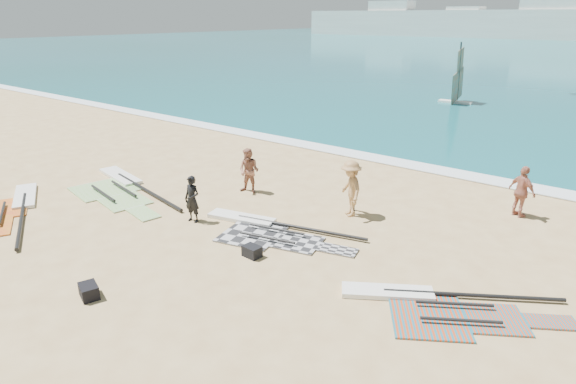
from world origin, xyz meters
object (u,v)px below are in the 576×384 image
Objects in this scene: rig_grey at (265,229)px; beachgoer_mid at (351,188)px; gear_bag_far at (89,291)px; beachgoer_back at (522,192)px; person_wetsuit at (192,199)px; rig_orange at (434,305)px; rig_red at (7,210)px; rig_green at (121,187)px; gear_bag_near at (252,251)px; beachgoer_left at (249,171)px.

rig_grey is 3.22m from beachgoer_mid.
gear_bag_far is 8.58m from beachgoer_mid.
rig_grey is 8.63m from beachgoer_back.
rig_orange is at bearing -6.30° from person_wetsuit.
rig_orange is 0.89× the size of rig_red.
beachgoer_back is at bearing 59.61° from gear_bag_far.
rig_green is 14.63m from beachgoer_back.
rig_orange is at bearing 8.34° from gear_bag_near.
beachgoer_back reaches higher than gear_bag_far.
beachgoer_mid is (0.60, 4.27, 0.80)m from gear_bag_near.
gear_bag_far is 4.89m from person_wetsuit.
rig_orange is at bearing 9.51° from rig_green.
person_wetsuit is at bearing 68.91° from beachgoer_back.
rig_red is at bearing 170.57° from gear_bag_far.
rig_green is at bearing 146.26° from rig_orange.
rig_green is at bearing 55.65° from beachgoer_back.
beachgoer_back is at bearing 33.33° from person_wetsuit.
gear_bag_near is 9.28m from beachgoer_back.
gear_bag_near is at bearing 66.95° from gear_bag_far.
person_wetsuit is (-1.49, 4.62, 0.61)m from gear_bag_far.
rig_grey is 3.22× the size of beachgoer_left.
rig_green is at bearing 168.12° from person_wetsuit.
rig_green reaches higher than rig_orange.
rig_grey is 3.14× the size of beachgoer_back.
beachgoer_left is (-8.61, 3.11, 0.81)m from rig_orange.
beachgoer_left is at bearing 43.92° from rig_green.
gear_bag_far is at bearing 17.88° from rig_red.
rig_red is 3.67× the size of person_wetsuit.
rig_red is at bearing -156.10° from person_wetsuit.
gear_bag_near is 0.26× the size of beachgoer_mid.
rig_grey reaches higher than rig_orange.
beachgoer_left is at bearing 127.86° from rig_orange.
gear_bag_far is at bearing -112.74° from rig_grey.
gear_bag_near is 5.31m from beachgoer_left.
beachgoer_mid reaches higher than person_wetsuit.
rig_grey is 3.67m from beachgoer_left.
gear_bag_near is at bearing -58.38° from beachgoer_mid.
person_wetsuit is at bearing -173.27° from rig_grey.
rig_green is 9.11m from beachgoer_mid.
gear_bag_far reaches higher than rig_grey.
rig_orange is 10.21× the size of gear_bag_near.
rig_orange is 9.19× the size of gear_bag_far.
rig_red is 9.33m from gear_bag_near.
beachgoer_back is at bearing 56.20° from gear_bag_near.
beachgoer_left is at bearing 78.46° from rig_red.
beachgoer_mid is at bearing 109.08° from rig_orange.
gear_bag_near reaches higher than rig_grey.
beachgoer_back reaches higher than rig_orange.
rig_orange is 5.73m from beachgoer_mid.
rig_orange is 9.19m from beachgoer_left.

